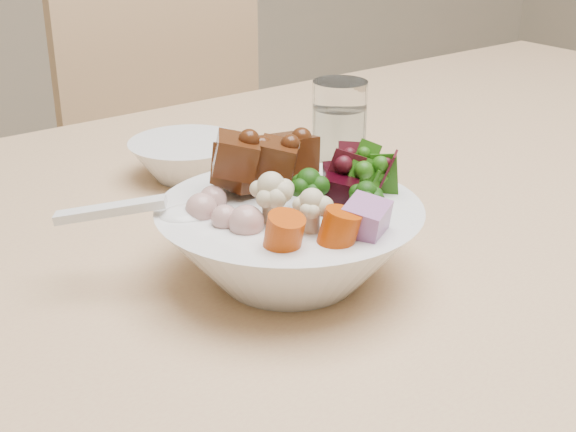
{
  "coord_description": "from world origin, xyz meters",
  "views": [
    {
      "loc": [
        -0.66,
        -0.62,
        1.13
      ],
      "look_at": [
        -0.38,
        -0.03,
        0.85
      ],
      "focal_mm": 50.0,
      "sensor_mm": 36.0,
      "label": 1
    }
  ],
  "objects_px": {
    "dining_table": "(396,243)",
    "water_glass": "(339,131)",
    "chair_far": "(198,185)",
    "food_bowl": "(290,236)",
    "side_bowl": "(187,160)"
  },
  "relations": [
    {
      "from": "dining_table",
      "to": "water_glass",
      "type": "bearing_deg",
      "value": 111.48
    },
    {
      "from": "chair_far",
      "to": "food_bowl",
      "type": "xyz_separation_m",
      "value": [
        -0.19,
        -0.84,
        0.28
      ]
    },
    {
      "from": "food_bowl",
      "to": "side_bowl",
      "type": "xyz_separation_m",
      "value": [
        -0.0,
        0.29,
        -0.02
      ]
    },
    {
      "from": "water_glass",
      "to": "chair_far",
      "type": "bearing_deg",
      "value": 88.59
    },
    {
      "from": "water_glass",
      "to": "side_bowl",
      "type": "distance_m",
      "value": 0.19
    },
    {
      "from": "dining_table",
      "to": "food_bowl",
      "type": "height_order",
      "value": "food_bowl"
    },
    {
      "from": "dining_table",
      "to": "food_bowl",
      "type": "relative_size",
      "value": 7.56
    },
    {
      "from": "water_glass",
      "to": "side_bowl",
      "type": "relative_size",
      "value": 0.82
    },
    {
      "from": "dining_table",
      "to": "water_glass",
      "type": "xyz_separation_m",
      "value": [
        -0.05,
        0.07,
        0.13
      ]
    },
    {
      "from": "water_glass",
      "to": "side_bowl",
      "type": "height_order",
      "value": "water_glass"
    },
    {
      "from": "food_bowl",
      "to": "chair_far",
      "type": "bearing_deg",
      "value": 77.22
    },
    {
      "from": "food_bowl",
      "to": "side_bowl",
      "type": "relative_size",
      "value": 1.72
    },
    {
      "from": "dining_table",
      "to": "chair_far",
      "type": "distance_m",
      "value": 0.7
    },
    {
      "from": "water_glass",
      "to": "side_bowl",
      "type": "xyz_separation_m",
      "value": [
        -0.18,
        0.06,
        -0.03
      ]
    },
    {
      "from": "dining_table",
      "to": "food_bowl",
      "type": "distance_m",
      "value": 0.3
    }
  ]
}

